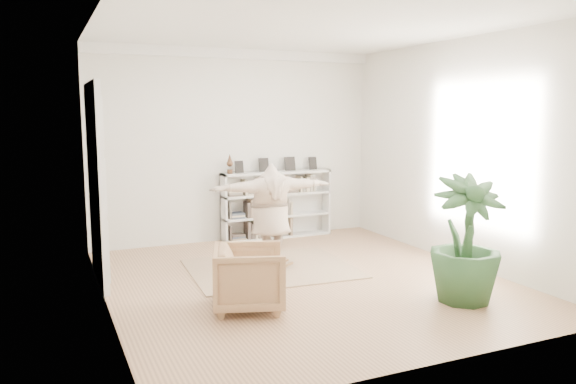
% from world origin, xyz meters
% --- Properties ---
extents(floor, '(6.00, 6.00, 0.00)m').
position_xyz_m(floor, '(0.00, 0.00, 0.00)').
color(floor, '#8D6548').
rests_on(floor, ground).
extents(room_shell, '(6.00, 6.00, 6.00)m').
position_xyz_m(room_shell, '(0.00, 2.94, 3.51)').
color(room_shell, silver).
rests_on(room_shell, floor).
extents(doors, '(0.09, 1.78, 2.92)m').
position_xyz_m(doors, '(-2.70, 1.30, 1.40)').
color(doors, white).
rests_on(doors, floor).
extents(bookshelf, '(2.20, 0.35, 1.64)m').
position_xyz_m(bookshelf, '(0.74, 2.82, 0.64)').
color(bookshelf, silver).
rests_on(bookshelf, floor).
extents(armchair, '(1.10, 1.09, 0.80)m').
position_xyz_m(armchair, '(-1.13, -0.79, 0.40)').
color(armchair, tan).
rests_on(armchair, floor).
extents(rug, '(2.61, 2.14, 0.02)m').
position_xyz_m(rug, '(-0.21, 0.75, 0.01)').
color(rug, tan).
rests_on(rug, floor).
extents(rocker_board, '(0.46, 0.30, 0.10)m').
position_xyz_m(rocker_board, '(-0.21, 0.75, 0.06)').
color(rocker_board, '#905B39').
rests_on(rocker_board, rug).
extents(person, '(1.98, 0.64, 1.59)m').
position_xyz_m(person, '(-0.21, 0.75, 0.91)').
color(person, '#BEA48E').
rests_on(person, rocker_board).
extents(houseplant, '(1.09, 1.09, 1.65)m').
position_xyz_m(houseplant, '(1.51, -1.65, 0.82)').
color(houseplant, '#274B25').
rests_on(houseplant, floor).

